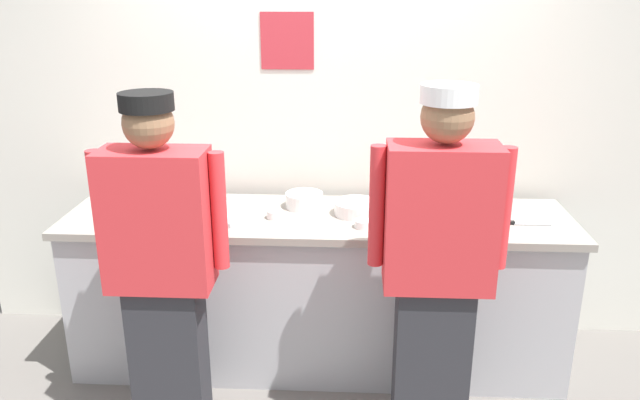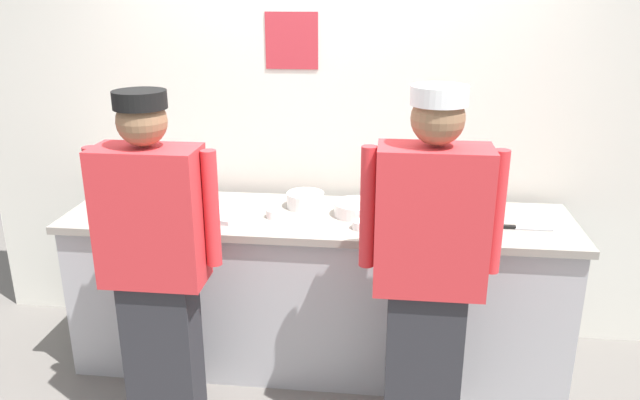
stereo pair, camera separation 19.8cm
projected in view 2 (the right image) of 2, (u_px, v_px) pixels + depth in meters
The scene contains 15 objects.
ground_plane at pixel (310, 396), 3.31m from camera, with size 9.00×9.00×0.00m, color slate.
wall_back at pixel (327, 99), 3.62m from camera, with size 4.31×0.11×2.93m.
prep_counter at pixel (318, 290), 3.50m from camera, with size 2.75×0.68×0.91m.
chef_near_left at pixel (155, 261), 2.82m from camera, with size 0.61×0.24×1.67m.
chef_center at pixel (428, 268), 2.70m from camera, with size 0.62×0.24×1.71m.
plate_stack_front at pixel (305, 200), 3.47m from camera, with size 0.21×0.21×0.08m.
plate_stack_rear at pixel (356, 209), 3.35m from camera, with size 0.25×0.25×0.07m.
mixing_bowl_steel at pixel (423, 202), 3.35m from camera, with size 0.30×0.30×0.14m, color #B7BABF.
sheet_tray at pixel (208, 209), 3.42m from camera, with size 0.43×0.34×0.02m, color #B7BABF.
squeeze_bottle_primary at pixel (487, 206), 3.24m from camera, with size 0.06×0.06×0.19m.
squeeze_bottle_secondary at pixel (476, 216), 3.09m from camera, with size 0.06×0.06×0.19m.
ramekin_red_sauce at pixel (361, 224), 3.16m from camera, with size 0.09×0.09×0.04m.
ramekin_orange_sauce at pixel (274, 213), 3.32m from camera, with size 0.09×0.09×0.05m.
ramekin_green_sauce at pixel (463, 218), 3.25m from camera, with size 0.08×0.08×0.04m.
chefs_knife at pixel (520, 228), 3.17m from camera, with size 0.27×0.03×0.02m.
Camera 2 is at (0.38, -2.76, 2.08)m, focal length 34.66 mm.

